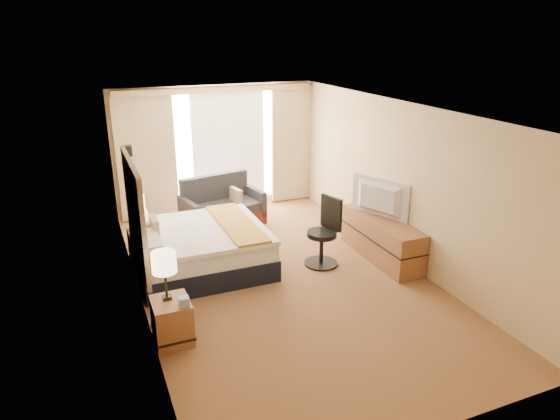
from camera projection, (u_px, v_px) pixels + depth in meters
name	position (u px, v px, depth m)	size (l,w,h in m)	color
floor	(280.00, 277.00, 7.79)	(4.20, 7.00, 0.02)	#5C211A
ceiling	(280.00, 109.00, 6.90)	(4.20, 7.00, 0.02)	white
wall_back	(216.00, 148.00, 10.39)	(4.20, 0.02, 2.60)	tan
wall_front	(434.00, 318.00, 4.31)	(4.20, 0.02, 2.60)	tan
wall_left	(134.00, 217.00, 6.60)	(0.02, 7.00, 2.60)	tan
wall_right	(399.00, 182.00, 8.10)	(0.02, 7.00, 2.60)	tan
headboard	(135.00, 214.00, 6.79)	(0.06, 1.85, 1.50)	black
nightstand_left	(172.00, 321.00, 6.12)	(0.45, 0.52, 0.55)	brown
nightstand_right	(143.00, 244.00, 8.29)	(0.45, 0.52, 0.55)	brown
media_dresser	(381.00, 239.00, 8.33)	(0.50, 1.80, 0.70)	brown
window	(228.00, 147.00, 10.45)	(2.30, 0.02, 2.30)	white
curtains	(217.00, 144.00, 10.25)	(4.12, 0.19, 2.56)	beige
bed	(201.00, 248.00, 7.95)	(2.01, 1.84, 0.98)	black
loveseat	(222.00, 209.00, 9.78)	(1.66, 1.11, 0.96)	#5C1A1A
floor_lamp	(129.00, 174.00, 8.77)	(0.22, 0.22, 1.75)	black
desk_chair	(324.00, 235.00, 8.08)	(0.55, 0.55, 1.13)	black
lamp_left	(164.00, 263.00, 5.91)	(0.30, 0.30, 0.62)	black
lamp_right	(136.00, 204.00, 7.98)	(0.28, 0.28, 0.60)	black
tissue_box	(184.00, 301.00, 5.92)	(0.12, 0.12, 0.11)	#829BCA
telephone	(145.00, 224.00, 8.30)	(0.18, 0.14, 0.07)	black
television	(377.00, 199.00, 8.21)	(1.09, 0.14, 0.63)	black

